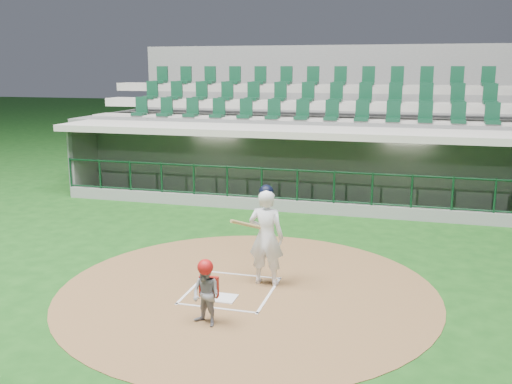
# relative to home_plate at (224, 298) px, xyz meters

# --- Properties ---
(ground) EXTENTS (120.00, 120.00, 0.00)m
(ground) POSITION_rel_home_plate_xyz_m (0.00, 0.70, -0.02)
(ground) COLOR #144413
(ground) RESTS_ON ground
(dirt_circle) EXTENTS (7.20, 7.20, 0.01)m
(dirt_circle) POSITION_rel_home_plate_xyz_m (0.30, 0.50, -0.02)
(dirt_circle) COLOR brown
(dirt_circle) RESTS_ON ground
(home_plate) EXTENTS (0.43, 0.43, 0.02)m
(home_plate) POSITION_rel_home_plate_xyz_m (0.00, 0.00, 0.00)
(home_plate) COLOR white
(home_plate) RESTS_ON dirt_circle
(batter_box_chalk) EXTENTS (1.55, 1.80, 0.01)m
(batter_box_chalk) POSITION_rel_home_plate_xyz_m (0.00, 0.40, -0.00)
(batter_box_chalk) COLOR white
(batter_box_chalk) RESTS_ON ground
(dugout_structure) EXTENTS (16.40, 3.70, 3.00)m
(dugout_structure) POSITION_rel_home_plate_xyz_m (0.06, 8.53, 0.94)
(dugout_structure) COLOR slate
(dugout_structure) RESTS_ON ground
(seating_deck) EXTENTS (17.00, 6.72, 5.15)m
(seating_deck) POSITION_rel_home_plate_xyz_m (0.00, 11.61, 1.40)
(seating_deck) COLOR slate
(seating_deck) RESTS_ON ground
(batter) EXTENTS (0.89, 0.88, 1.98)m
(batter) POSITION_rel_home_plate_xyz_m (0.55, 0.92, 0.97)
(batter) COLOR white
(batter) RESTS_ON dirt_circle
(catcher) EXTENTS (0.62, 0.56, 1.13)m
(catcher) POSITION_rel_home_plate_xyz_m (0.06, -1.09, 0.55)
(catcher) COLOR gray
(catcher) RESTS_ON dirt_circle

